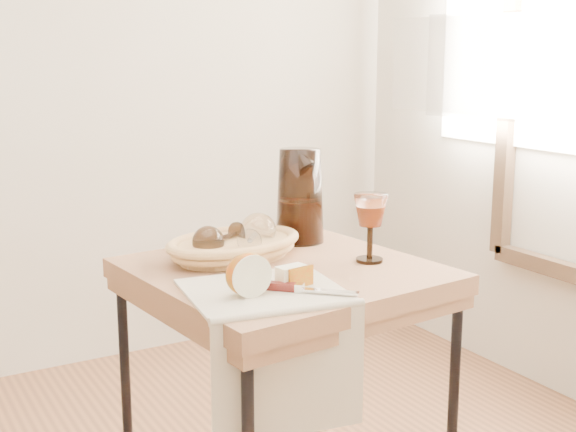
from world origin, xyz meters
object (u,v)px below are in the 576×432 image
tea_towel (264,291)px  bread_basket (234,248)px  pitcher (300,196)px  table_knife (303,288)px  side_table (284,425)px  goblet_lying_a (221,238)px  goblet_lying_b (255,235)px  apple_half (247,274)px  wine_goblet (370,228)px

tea_towel → bread_basket: bread_basket is taller
pitcher → table_knife: 0.46m
side_table → goblet_lying_a: (-0.09, 0.13, 0.44)m
bread_basket → table_knife: 0.32m
goblet_lying_b → apple_half: goblet_lying_b is taller
table_knife → tea_towel: bearing=-176.6°
goblet_lying_a → wine_goblet: 0.35m
wine_goblet → table_knife: 0.30m
tea_towel → wine_goblet: bearing=23.3°
apple_half → wine_goblet: bearing=14.2°
pitcher → table_knife: (-0.22, -0.39, -0.10)m
goblet_lying_b → table_knife: goblet_lying_b is taller
bread_basket → goblet_lying_b: bearing=-31.6°
pitcher → apple_half: size_ratio=3.01×
side_table → bread_basket: bearing=119.5°
goblet_lying_a → pitcher: pitcher is taller
goblet_lying_a → wine_goblet: bearing=121.5°
side_table → pitcher: size_ratio=2.80×
side_table → wine_goblet: size_ratio=4.82×
goblet_lying_b → pitcher: pitcher is taller
tea_towel → goblet_lying_b: (0.11, 0.25, 0.05)m
tea_towel → goblet_lying_b: bearing=74.9°
side_table → pitcher: (0.15, 0.18, 0.51)m
goblet_lying_b → wine_goblet: (0.21, -0.16, 0.03)m
bread_basket → apple_half: bearing=-120.9°
pitcher → table_knife: bearing=-144.6°
bread_basket → goblet_lying_b: 0.06m
bread_basket → goblet_lying_a: (-0.03, 0.01, 0.02)m
tea_towel → apple_half: 0.06m
goblet_lying_b → goblet_lying_a: bearing=105.1°
apple_half → goblet_lying_a: bearing=74.0°
bread_basket → wine_goblet: (0.26, -0.18, 0.06)m
bread_basket → pitcher: (0.22, 0.07, 0.09)m
tea_towel → table_knife: 0.08m
goblet_lying_b → table_knife: bearing=-150.4°
wine_goblet → apple_half: bearing=-165.2°
tea_towel → pitcher: bearing=58.2°
goblet_lying_b → table_knife: size_ratio=0.69×
pitcher → wine_goblet: (0.04, -0.25, -0.04)m
bread_basket → table_knife: (-0.00, -0.32, -0.01)m
apple_half → bread_basket: bearing=68.3°
goblet_lying_b → bread_basket: bearing=106.9°
goblet_lying_b → table_knife: 0.31m
tea_towel → table_knife: size_ratio=1.51×
wine_goblet → tea_towel: bearing=-165.1°
goblet_lying_b → wine_goblet: size_ratio=0.87×
wine_goblet → table_knife: wine_goblet is taller
pitcher → tea_towel: bearing=-154.8°
goblet_lying_b → pitcher: 0.20m
tea_towel → apple_half: apple_half is taller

